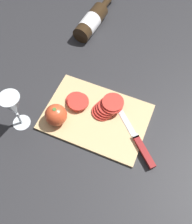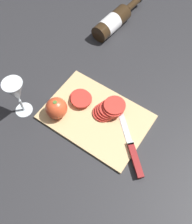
% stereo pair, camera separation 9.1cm
% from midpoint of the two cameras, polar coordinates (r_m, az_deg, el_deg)
% --- Properties ---
extents(ground_plane, '(3.00, 3.00, 0.00)m').
position_cam_midpoint_polar(ground_plane, '(0.94, -0.17, -1.84)').
color(ground_plane, '#28282B').
extents(cutting_board, '(0.37, 0.26, 0.01)m').
position_cam_midpoint_polar(cutting_board, '(0.94, -2.76, -1.30)').
color(cutting_board, tan).
rests_on(cutting_board, ground_plane).
extents(wine_bottle, '(0.09, 0.32, 0.07)m').
position_cam_midpoint_polar(wine_bottle, '(1.22, -3.10, 19.11)').
color(wine_bottle, '#332314').
rests_on(wine_bottle, ground_plane).
extents(wine_glass, '(0.07, 0.07, 0.16)m').
position_cam_midpoint_polar(wine_glass, '(0.90, -20.33, 0.77)').
color(wine_glass, silver).
rests_on(wine_glass, ground_plane).
extents(whole_tomato, '(0.08, 0.08, 0.08)m').
position_cam_midpoint_polar(whole_tomato, '(0.91, -11.54, -0.90)').
color(whole_tomato, '#DB4C28').
rests_on(whole_tomato, cutting_board).
extents(knife, '(0.24, 0.22, 0.01)m').
position_cam_midpoint_polar(knife, '(0.89, 6.64, -7.31)').
color(knife, silver).
rests_on(knife, cutting_board).
extents(tomato_slice_stack_near, '(0.11, 0.11, 0.04)m').
position_cam_midpoint_polar(tomato_slice_stack_near, '(0.93, -0.19, 0.87)').
color(tomato_slice_stack_near, red).
rests_on(tomato_slice_stack_near, cutting_board).
extents(tomato_slice_stack_far, '(0.09, 0.09, 0.02)m').
position_cam_midpoint_polar(tomato_slice_stack_far, '(0.96, -6.82, 2.13)').
color(tomato_slice_stack_far, red).
rests_on(tomato_slice_stack_far, cutting_board).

